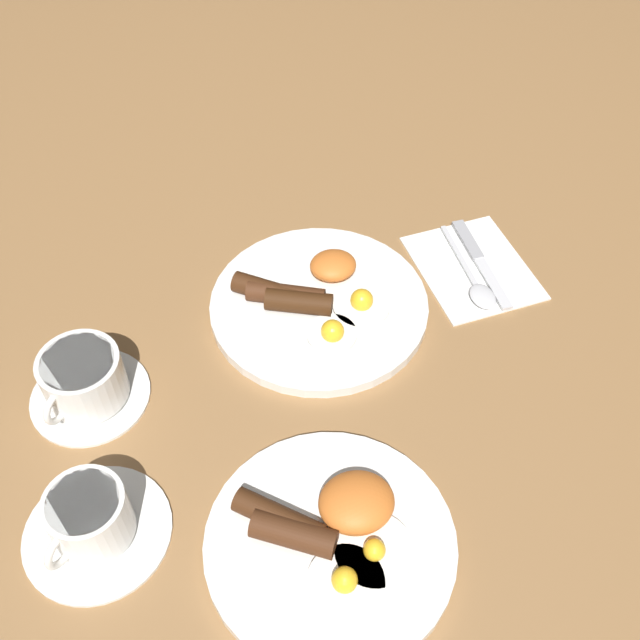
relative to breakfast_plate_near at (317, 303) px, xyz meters
The scene contains 8 objects.
ground_plane 0.01m from the breakfast_plate_near, 151.31° to the left, with size 3.00×3.00×0.00m, color olive.
breakfast_plate_near is the anchor object (origin of this frame).
breakfast_plate_far 0.33m from the breakfast_plate_near, 77.29° to the left, with size 0.26×0.26×0.05m.
teacup_near 0.31m from the breakfast_plate_near, 12.24° to the left, with size 0.14×0.14×0.07m.
teacup_far 0.39m from the breakfast_plate_near, 38.59° to the left, with size 0.16×0.16×0.07m.
napkin 0.23m from the breakfast_plate_near, behind, with size 0.14×0.18×0.01m, color white.
knife 0.24m from the breakfast_plate_near, behind, with size 0.02×0.18×0.01m.
spoon 0.22m from the breakfast_plate_near, behind, with size 0.03×0.17×0.01m.
Camera 1 is at (0.18, 0.64, 0.74)m, focal length 42.00 mm.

